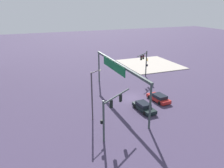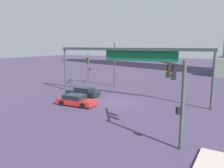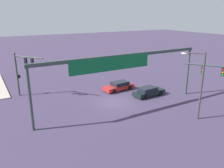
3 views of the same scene
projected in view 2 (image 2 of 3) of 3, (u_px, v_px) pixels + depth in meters
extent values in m
plane|color=#413652|center=(116.00, 102.00, 26.37)|extent=(198.65, 198.65, 0.00)
cylinder|color=#363E3A|center=(182.00, 106.00, 13.81)|extent=(0.23, 0.23, 5.77)
cylinder|color=#363E3A|center=(172.00, 64.00, 15.57)|extent=(2.80, 3.69, 0.17)
cube|color=black|center=(174.00, 73.00, 15.19)|extent=(0.40, 0.41, 0.95)
cylinder|color=red|center=(172.00, 69.00, 15.12)|extent=(0.17, 0.20, 0.20)
cylinder|color=orange|center=(171.00, 73.00, 15.17)|extent=(0.17, 0.20, 0.20)
cylinder|color=green|center=(171.00, 77.00, 15.22)|extent=(0.17, 0.20, 0.20)
cube|color=black|center=(168.00, 71.00, 16.22)|extent=(0.40, 0.41, 0.95)
cylinder|color=red|center=(167.00, 67.00, 16.15)|extent=(0.17, 0.20, 0.20)
cylinder|color=orange|center=(166.00, 71.00, 16.20)|extent=(0.17, 0.20, 0.20)
cylinder|color=green|center=(166.00, 75.00, 16.25)|extent=(0.17, 0.20, 0.20)
cube|color=black|center=(178.00, 111.00, 13.84)|extent=(0.37, 0.38, 0.44)
cylinder|color=#384443|center=(88.00, 69.00, 38.96)|extent=(0.25, 0.25, 5.27)
cylinder|color=#384443|center=(87.00, 57.00, 35.72)|extent=(3.46, 4.86, 0.19)
cube|color=black|center=(88.00, 60.00, 37.10)|extent=(0.40, 0.41, 0.95)
cylinder|color=red|center=(89.00, 58.00, 37.06)|extent=(0.16, 0.20, 0.20)
cylinder|color=orange|center=(89.00, 60.00, 37.11)|extent=(0.16, 0.20, 0.20)
cylinder|color=green|center=(89.00, 62.00, 37.16)|extent=(0.16, 0.20, 0.20)
cube|color=black|center=(87.00, 61.00, 35.00)|extent=(0.40, 0.41, 0.95)
cylinder|color=red|center=(88.00, 59.00, 34.96)|extent=(0.16, 0.20, 0.20)
cylinder|color=orange|center=(88.00, 61.00, 35.01)|extent=(0.16, 0.20, 0.20)
cylinder|color=green|center=(88.00, 63.00, 35.06)|extent=(0.16, 0.20, 0.20)
cube|color=black|center=(90.00, 69.00, 38.99)|extent=(0.37, 0.38, 0.44)
cylinder|color=#3F3A41|center=(115.00, 65.00, 35.68)|extent=(0.20, 0.20, 7.03)
cylinder|color=#3F3A41|center=(115.00, 44.00, 34.13)|extent=(1.28, 1.65, 0.12)
ellipsoid|color=silver|center=(116.00, 45.00, 33.18)|extent=(0.60, 0.66, 0.20)
cylinder|color=#344341|center=(65.00, 70.00, 33.06)|extent=(0.28, 0.28, 6.04)
cylinder|color=#344341|center=(213.00, 81.00, 22.66)|extent=(0.28, 0.28, 6.04)
cube|color=#344341|center=(126.00, 49.00, 27.31)|extent=(20.81, 0.35, 0.35)
cube|color=#0F6536|center=(139.00, 55.00, 26.72)|extent=(9.49, 0.08, 1.47)
cube|color=black|center=(83.00, 93.00, 29.35)|extent=(4.54, 2.02, 0.55)
cube|color=black|center=(84.00, 89.00, 29.14)|extent=(2.40, 1.67, 0.50)
cylinder|color=black|center=(71.00, 94.00, 29.29)|extent=(0.65, 0.26, 0.64)
cylinder|color=black|center=(78.00, 92.00, 30.70)|extent=(0.65, 0.26, 0.64)
cylinder|color=black|center=(88.00, 96.00, 28.04)|extent=(0.65, 0.26, 0.64)
cylinder|color=black|center=(95.00, 93.00, 29.45)|extent=(0.65, 0.26, 0.64)
cube|color=#B12320|center=(77.00, 102.00, 24.75)|extent=(4.63, 2.22, 0.55)
cube|color=black|center=(74.00, 97.00, 24.78)|extent=(2.47, 1.81, 0.50)
cylinder|color=black|center=(91.00, 102.00, 24.93)|extent=(0.66, 0.28, 0.64)
cylinder|color=black|center=(83.00, 106.00, 23.42)|extent=(0.66, 0.28, 0.64)
cylinder|color=black|center=(71.00, 100.00, 26.12)|extent=(0.66, 0.28, 0.64)
cylinder|color=black|center=(62.00, 103.00, 24.62)|extent=(0.66, 0.28, 0.64)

